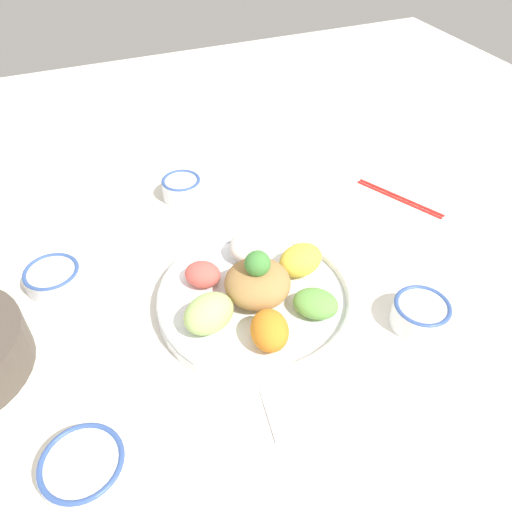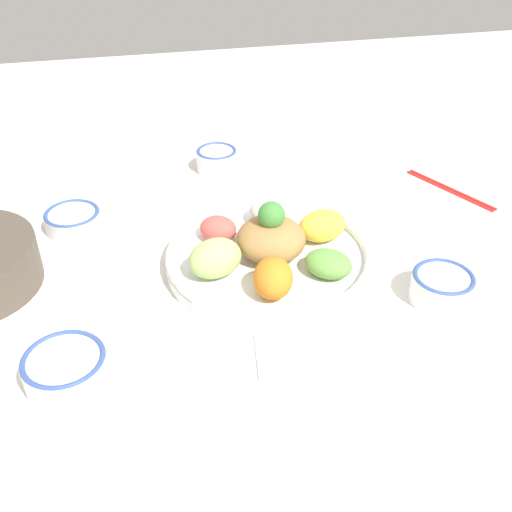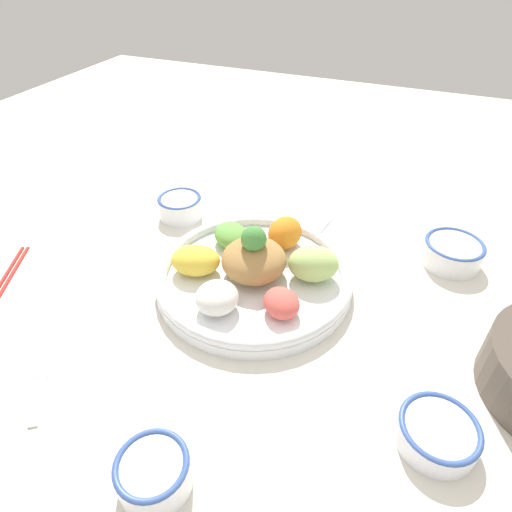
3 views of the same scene
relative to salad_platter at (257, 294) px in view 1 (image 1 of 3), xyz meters
The scene contains 9 objects.
ground_plane 0.04m from the salad_platter, 55.78° to the right, with size 2.40×2.40×0.00m, color silver.
salad_platter is the anchor object (origin of this frame).
sauce_bowl_red 0.36m from the salad_platter, 58.75° to the right, with size 0.10×0.10×0.05m.
rice_bowl_blue 0.26m from the salad_platter, 58.58° to the left, with size 0.09×0.09×0.05m.
sauce_bowl_dark 0.36m from the salad_platter, 120.45° to the right, with size 0.10×0.10×0.04m.
rice_bowl_plain 0.35m from the salad_platter, behind, with size 0.08×0.08×0.05m.
chopsticks_pair_near 0.43m from the salad_platter, 112.42° to the left, with size 0.19×0.10×0.01m.
serving_spoon_main 0.24m from the salad_platter, 15.98° to the right, with size 0.13×0.05×0.01m.
serving_spoon_extra 0.35m from the salad_platter, 145.69° to the left, with size 0.12×0.09×0.01m.
Camera 1 is at (0.50, -0.19, 0.63)m, focal length 35.00 mm.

